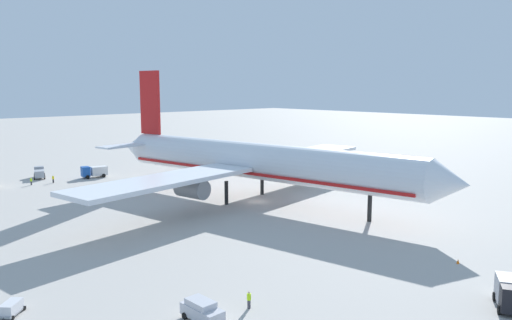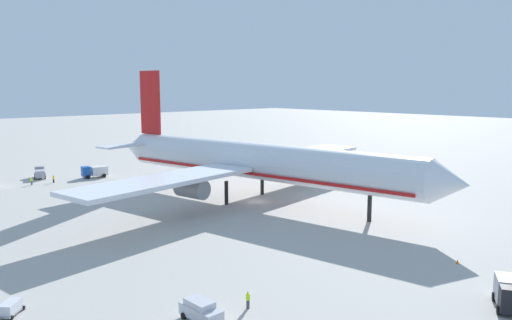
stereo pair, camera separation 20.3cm
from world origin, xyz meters
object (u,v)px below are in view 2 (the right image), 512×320
at_px(airliner, 253,162).
at_px(ground_worker_1, 54,179).
at_px(traffic_cone_3, 261,158).
at_px(traffic_cone_4, 352,168).
at_px(service_truck_0, 509,293).
at_px(service_truck_3, 40,173).
at_px(traffic_cone_0, 458,261).
at_px(baggage_cart_1, 10,307).
at_px(ground_worker_2, 248,300).
at_px(ground_worker_3, 32,181).
at_px(service_truck_4, 95,171).
at_px(service_van, 201,310).

height_order(airliner, ground_worker_1, airliner).
bearing_deg(traffic_cone_3, traffic_cone_4, 9.60).
distance_m(service_truck_0, traffic_cone_3, 103.72).
relative_size(ground_worker_1, traffic_cone_4, 3.14).
height_order(airliner, service_truck_0, airliner).
height_order(service_truck_0, traffic_cone_3, service_truck_0).
relative_size(service_truck_0, service_truck_3, 0.89).
bearing_deg(traffic_cone_0, service_truck_0, -43.06).
distance_m(service_truck_0, traffic_cone_0, 12.47).
distance_m(service_truck_0, service_truck_3, 102.73).
bearing_deg(service_truck_0, baggage_cart_1, -130.99).
height_order(service_truck_0, ground_worker_2, service_truck_0).
bearing_deg(traffic_cone_3, airliner, -44.70).
height_order(ground_worker_2, traffic_cone_3, ground_worker_2).
xyz_separation_m(baggage_cart_1, traffic_cone_4, (-29.52, 92.30, -0.42)).
xyz_separation_m(service_truck_3, traffic_cone_3, (12.42, 59.78, -1.01)).
relative_size(ground_worker_2, ground_worker_3, 1.03).
relative_size(service_truck_0, traffic_cone_0, 9.65).
distance_m(service_truck_3, traffic_cone_3, 61.06).
distance_m(baggage_cart_1, traffic_cone_0, 49.40).
bearing_deg(traffic_cone_0, ground_worker_1, -168.97).
bearing_deg(ground_worker_2, traffic_cone_4, 120.17).
distance_m(service_truck_4, traffic_cone_3, 50.12).
height_order(service_van, ground_worker_1, service_van).
bearing_deg(traffic_cone_0, baggage_cart_1, -116.46).
relative_size(traffic_cone_0, traffic_cone_4, 1.00).
distance_m(airliner, traffic_cone_4, 45.19).
height_order(service_truck_0, baggage_cart_1, service_truck_0).
relative_size(service_truck_4, traffic_cone_4, 11.11).
height_order(service_truck_4, traffic_cone_0, service_truck_4).
bearing_deg(traffic_cone_3, service_truck_4, -95.03).
height_order(service_truck_0, service_truck_4, service_truck_0).
distance_m(baggage_cart_1, ground_worker_1, 68.84).
xyz_separation_m(service_van, traffic_cone_3, (-72.06, 74.94, -0.76)).
distance_m(service_truck_3, ground_worker_3, 8.68).
bearing_deg(ground_worker_2, service_truck_0, 47.29).
relative_size(service_truck_4, ground_worker_2, 3.55).
distance_m(service_truck_0, service_van, 29.45).
distance_m(service_van, baggage_cart_1, 18.08).
xyz_separation_m(ground_worker_3, traffic_cone_4, (34.31, 69.11, -0.57)).
bearing_deg(service_van, service_truck_4, 161.87).
distance_m(service_truck_3, ground_worker_1, 8.29).
distance_m(baggage_cart_1, traffic_cone_4, 96.91).
bearing_deg(service_truck_0, service_van, -127.49).
bearing_deg(baggage_cart_1, service_truck_4, 149.40).
relative_size(service_truck_4, traffic_cone_3, 11.11).
relative_size(ground_worker_2, traffic_cone_0, 3.13).
height_order(baggage_cart_1, ground_worker_2, ground_worker_2).
height_order(service_truck_3, ground_worker_3, service_truck_3).
xyz_separation_m(service_truck_4, baggage_cart_1, (63.29, -37.42, -0.81)).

